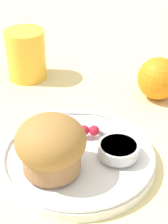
% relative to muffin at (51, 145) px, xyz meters
% --- Properties ---
extents(ground_plane, '(3.00, 3.00, 0.00)m').
position_rel_muffin_xyz_m(ground_plane, '(0.02, 0.05, -0.06)').
color(ground_plane, beige).
extents(plate, '(0.22, 0.22, 0.02)m').
position_rel_muffin_xyz_m(plate, '(0.03, 0.03, -0.05)').
color(plate, white).
rests_on(plate, ground_plane).
extents(muffin, '(0.09, 0.09, 0.08)m').
position_rel_muffin_xyz_m(muffin, '(0.00, 0.00, 0.00)').
color(muffin, '#9E7047').
rests_on(muffin, plate).
extents(cream_ramekin, '(0.06, 0.06, 0.02)m').
position_rel_muffin_xyz_m(cream_ramekin, '(0.09, 0.03, -0.03)').
color(cream_ramekin, silver).
rests_on(cream_ramekin, plate).
extents(berry_pair, '(0.03, 0.02, 0.02)m').
position_rel_muffin_xyz_m(berry_pair, '(0.05, 0.07, -0.03)').
color(berry_pair, '#B7192D').
rests_on(berry_pair, plate).
extents(butter_knife, '(0.14, 0.08, 0.00)m').
position_rel_muffin_xyz_m(butter_knife, '(0.05, 0.10, -0.04)').
color(butter_knife, '#B7B7BC').
rests_on(butter_knife, plate).
extents(orange_fruit, '(0.08, 0.08, 0.08)m').
position_rel_muffin_xyz_m(orange_fruit, '(0.17, 0.22, -0.02)').
color(orange_fruit, orange).
rests_on(orange_fruit, ground_plane).
extents(juice_glass, '(0.08, 0.08, 0.10)m').
position_rel_muffin_xyz_m(juice_glass, '(-0.08, 0.30, -0.01)').
color(juice_glass, gold).
rests_on(juice_glass, ground_plane).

